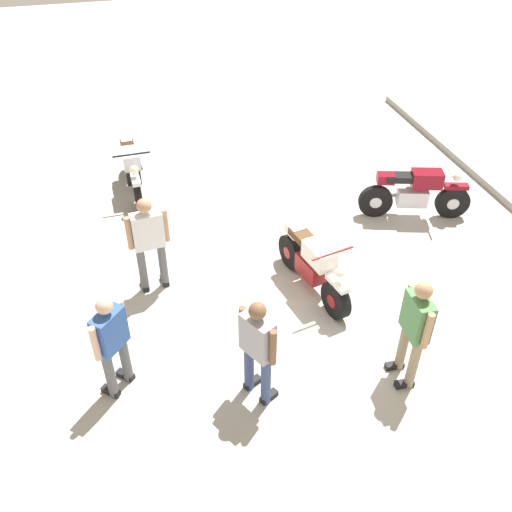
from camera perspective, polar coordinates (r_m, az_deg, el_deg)
name	(u,v)px	position (r m, az deg, el deg)	size (l,w,h in m)	color
ground_plane	(320,295)	(9.04, 6.52, -3.97)	(40.00, 40.00, 0.00)	#ADAAA3
motorcycle_silver_cruiser	(132,168)	(11.59, -12.53, 8.74)	(2.09, 0.70, 1.09)	black
motorcycle_cream_vintage	(313,265)	(8.85, 5.82, -0.88)	(1.94, 0.73, 1.07)	black
motorcycle_maroon_cruiser	(415,193)	(10.93, 15.91, 6.24)	(0.90, 2.04, 1.09)	black
person_in_blue_shirt	(112,340)	(7.27, -14.51, -8.34)	(0.54, 0.52, 1.58)	#59595B
person_in_gray_shirt	(258,346)	(6.94, 0.16, -9.18)	(0.60, 0.47, 1.62)	#384772
person_in_green_shirt	(415,326)	(7.41, 15.90, -6.90)	(0.65, 0.32, 1.67)	gray
person_in_white_shirt	(149,239)	(8.69, -10.87, 1.68)	(0.35, 0.66, 1.68)	#59595B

